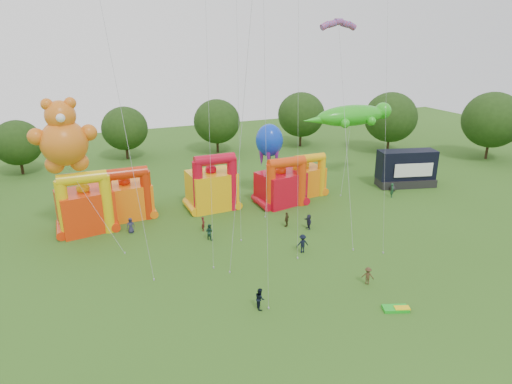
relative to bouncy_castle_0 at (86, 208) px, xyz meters
name	(u,v)px	position (x,y,z in m)	size (l,w,h in m)	color
ground	(351,334)	(16.48, -27.09, -2.70)	(160.00, 160.00, 0.00)	#305919
tree_ring	(338,257)	(15.33, -26.49, 3.56)	(120.37, 122.44, 12.07)	#352314
bouncy_castle_0	(86,208)	(0.00, 0.00, 0.00)	(6.23, 5.30, 7.14)	red
bouncy_castle_1	(126,198)	(4.64, 2.17, -0.25)	(5.88, 4.84, 6.47)	orange
bouncy_castle_2	(212,187)	(14.89, 0.90, 0.06)	(5.73, 4.67, 7.29)	#F2AA0C
bouncy_castle_3	(282,186)	(23.46, -1.09, -0.24)	(6.18, 5.34, 6.48)	red
bouncy_castle_4	(305,179)	(27.89, 0.88, -0.44)	(5.24, 4.41, 5.92)	orange
stage_trailer	(406,169)	(42.97, -1.49, -0.19)	(8.62, 5.02, 5.21)	black
teddy_bear_kite	(83,181)	(0.01, -2.80, 3.95)	(7.56, 9.01, 14.95)	orange
gecko_kite	(348,142)	(35.38, 2.23, 3.56)	(14.50, 8.15, 11.25)	green
octopus_kite	(268,173)	(22.10, 0.12, 1.30)	(5.49, 8.74, 9.82)	#0D36C7
parafoil_kites	(253,118)	(15.58, -10.49, 10.56)	(28.96, 11.43, 32.32)	red
diamond_kites	(279,83)	(17.55, -12.07, 13.87)	(19.21, 19.10, 40.13)	#E30A45
folded_kite_bundle	(396,308)	(21.55, -25.95, -2.56)	(2.22, 1.64, 0.31)	green
spectator_0	(131,225)	(4.30, -2.63, -1.82)	(0.85, 0.56, 1.75)	#282842
spectator_1	(203,224)	(11.81, -5.21, -1.87)	(0.60, 0.39, 1.65)	#501717
spectator_2	(209,232)	(11.74, -7.65, -1.81)	(0.87, 0.67, 1.78)	#173929
spectator_3	(302,244)	(19.43, -14.14, -1.73)	(1.26, 0.72, 1.94)	black
spectator_4	(287,219)	(20.85, -7.82, -1.82)	(1.03, 0.43, 1.76)	#3B2F17
spectator_5	(309,222)	(22.83, -9.33, -1.83)	(1.60, 0.51, 1.72)	#222137
spectator_6	(304,197)	(26.17, -2.22, -1.85)	(0.83, 0.54, 1.70)	#4C151E
spectator_7	(392,190)	(38.13, -4.69, -1.72)	(0.72, 0.47, 1.96)	#1C472B
spectator_8	(260,298)	(11.61, -21.44, -1.79)	(0.88, 0.69, 1.81)	black
spectator_9	(368,276)	(21.80, -21.75, -1.88)	(1.06, 0.61, 1.63)	#45301B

